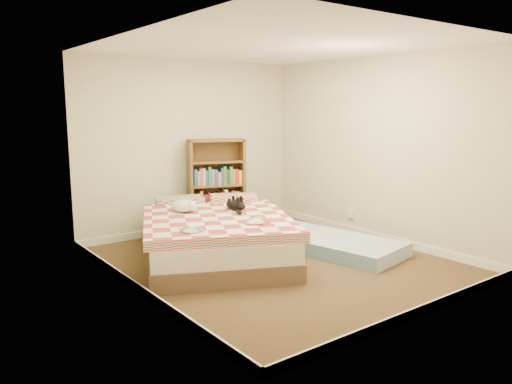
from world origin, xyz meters
TOP-DOWN VIEW (x-y plane):
  - room at (0.00, 0.00)m, footprint 3.51×4.01m
  - bed at (-0.49, 0.61)m, footprint 2.42×2.76m
  - bookshelf at (0.25, 1.71)m, footprint 0.91×0.54m
  - floor_mattress at (0.85, 0.02)m, footprint 1.23×2.09m
  - black_cat at (-0.16, 0.64)m, footprint 0.38×0.60m
  - white_dog at (-0.73, 0.89)m, footprint 0.39×0.41m

SIDE VIEW (x-z plane):
  - floor_mattress at x=0.85m, z-range 0.00..0.18m
  - bed at x=-0.49m, z-range -0.03..0.59m
  - bookshelf at x=0.25m, z-range -0.17..1.20m
  - black_cat at x=-0.16m, z-range 0.54..0.68m
  - white_dog at x=-0.73m, z-range 0.55..0.70m
  - room at x=0.00m, z-range -0.06..2.45m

